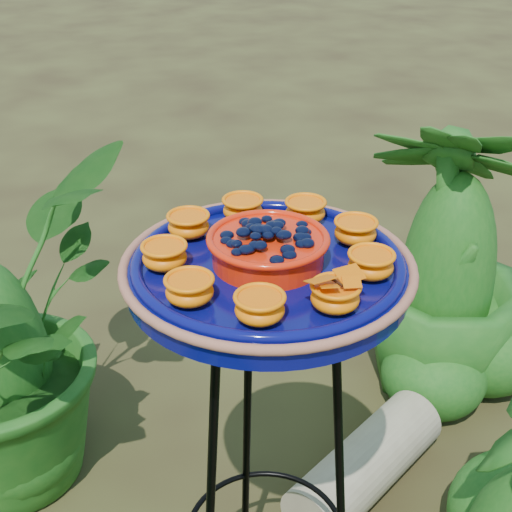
# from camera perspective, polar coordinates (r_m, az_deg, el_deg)

# --- Properties ---
(tripod_stand) EXTENTS (0.35, 0.37, 0.91)m
(tripod_stand) POSITION_cam_1_polar(r_m,az_deg,el_deg) (1.39, 0.81, -14.97)
(tripod_stand) COLOR black
(tripod_stand) RESTS_ON ground
(feeder_dish) EXTENTS (0.49, 0.49, 0.11)m
(feeder_dish) POSITION_cam_1_polar(r_m,az_deg,el_deg) (1.15, 0.95, -0.63)
(feeder_dish) COLOR #070952
(feeder_dish) RESTS_ON tripod_stand
(driftwood_log) EXTENTS (0.53, 0.40, 0.17)m
(driftwood_log) POSITION_cam_1_polar(r_m,az_deg,el_deg) (2.03, 8.77, -16.17)
(driftwood_log) COLOR tan
(driftwood_log) RESTS_ON ground
(shrub_back_right) EXTENTS (0.72, 0.72, 0.92)m
(shrub_back_right) POSITION_cam_1_polar(r_m,az_deg,el_deg) (2.24, 15.21, -0.15)
(shrub_back_right) COLOR #175115
(shrub_back_right) RESTS_ON ground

